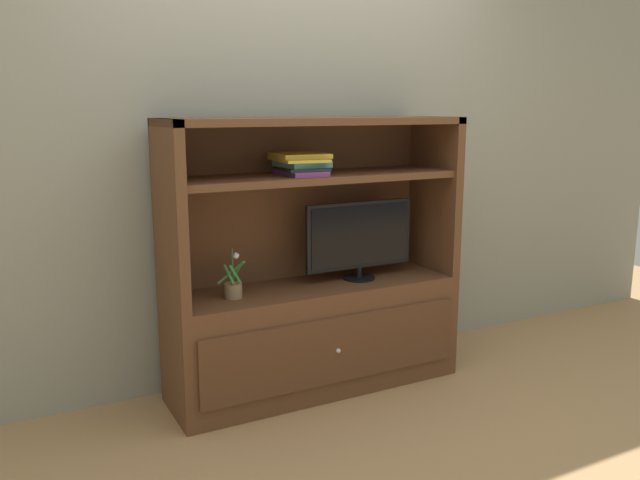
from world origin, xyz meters
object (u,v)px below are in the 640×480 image
media_console (315,303)px  magazine_stack (300,164)px  tv_monitor (360,238)px  potted_plant (234,287)px

media_console → magazine_stack: 0.75m
media_console → tv_monitor: media_console is taller
potted_plant → media_console: bearing=3.9°
magazine_stack → potted_plant: bearing=-176.0°
media_console → tv_monitor: bearing=-3.0°
media_console → magazine_stack: media_console is taller
media_console → potted_plant: bearing=-176.1°
tv_monitor → magazine_stack: bearing=178.5°
tv_monitor → media_console: bearing=177.0°
potted_plant → magazine_stack: size_ratio=0.69×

